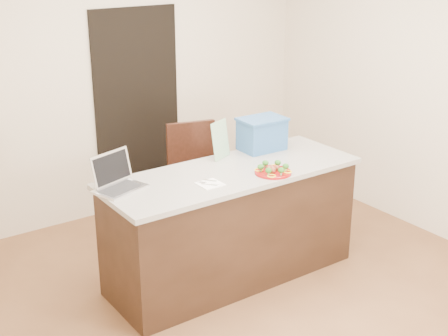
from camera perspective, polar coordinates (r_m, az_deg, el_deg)
ground at (r=5.02m, az=2.36°, el=-10.93°), size 4.00×4.00×0.00m
room_shell at (r=4.41m, az=2.66°, el=7.38°), size 4.00×4.00×4.00m
doorway at (r=6.24m, az=-7.90°, el=5.23°), size 0.90×0.02×2.00m
island at (r=4.98m, az=0.68°, el=-5.16°), size 2.06×0.76×0.92m
plate at (r=4.75m, az=4.51°, el=-0.37°), size 0.28×0.28×0.02m
meatballs at (r=4.75m, az=4.45°, el=-0.06°), size 0.11×0.10×0.04m
broccoli at (r=4.74m, az=4.52°, el=0.13°), size 0.22×0.24×0.04m
pepper_rings at (r=4.75m, az=4.51°, el=-0.26°), size 0.22×0.22×0.01m
napkin at (r=4.53m, az=-1.28°, el=-1.48°), size 0.17×0.17×0.01m
fork at (r=4.53m, az=-1.56°, el=-1.42°), size 0.09×0.15×0.00m
knife at (r=4.53m, az=-0.85°, el=-1.37°), size 0.07×0.18×0.01m
yogurt_bottle at (r=4.76m, az=4.64°, el=-0.17°), size 0.03×0.03×0.06m
laptop at (r=4.52m, az=-9.85°, el=-0.97°), size 0.41×0.38×0.25m
leaflet at (r=5.03m, az=-0.34°, el=2.60°), size 0.22×0.13×0.31m
blue_box at (r=5.25m, az=3.48°, el=3.15°), size 0.39×0.28×0.28m
chair at (r=5.74m, az=-2.41°, el=-0.28°), size 0.56×0.56×1.03m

